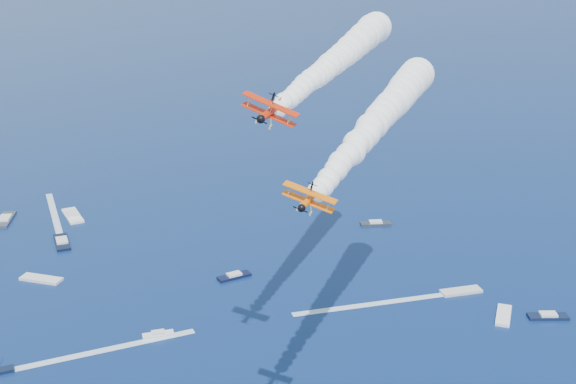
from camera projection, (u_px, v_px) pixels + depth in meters
biplane_lead at (270, 112)px, 112.79m from camera, size 12.25×13.26×8.74m
biplane_trail at (309, 199)px, 95.78m from camera, size 9.59×10.43×6.54m
smoke_trail_lead at (335, 61)px, 140.82m from camera, size 69.43×62.26×12.09m
smoke_trail_trail at (377, 121)px, 123.66m from camera, size 69.40×61.44×12.09m
spectator_boats at (75, 291)px, 182.45m from camera, size 206.42×182.14×0.70m
boat_wakes at (167, 280)px, 188.84m from camera, size 94.12×130.94×0.04m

